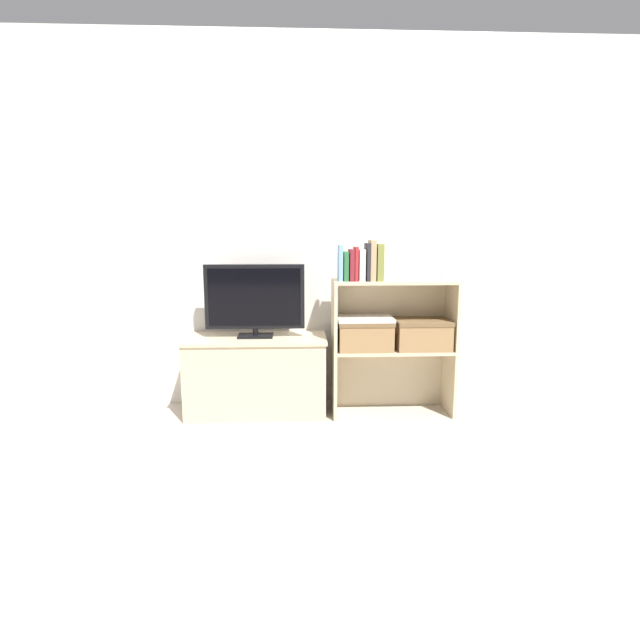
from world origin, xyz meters
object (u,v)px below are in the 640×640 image
(book_crimson, at_px, (356,264))
(book_ivory, at_px, (362,265))
(book_tan, at_px, (372,260))
(book_charcoal, at_px, (367,262))
(tv, at_px, (255,299))
(book_maroon, at_px, (351,265))
(storage_basket_left, at_px, (365,333))
(storage_basket_right, at_px, (422,333))
(baby_monitor, at_px, (446,272))
(book_olive, at_px, (379,262))
(laptop, at_px, (365,319))
(tv_stand, at_px, (256,375))
(book_forest, at_px, (346,266))
(book_skyblue, at_px, (340,263))

(book_crimson, distance_m, book_ivory, 0.04)
(book_tan, bearing_deg, book_charcoal, 180.00)
(tv, relative_size, book_maroon, 3.28)
(book_ivory, bearing_deg, storage_basket_left, 45.55)
(book_crimson, relative_size, storage_basket_left, 0.60)
(storage_basket_right, bearing_deg, book_charcoal, -175.22)
(storage_basket_right, bearing_deg, storage_basket_left, 180.00)
(tv, height_order, storage_basket_right, tv)
(book_charcoal, height_order, storage_basket_left, book_charcoal)
(baby_monitor, height_order, storage_basket_left, baby_monitor)
(book_crimson, height_order, book_olive, book_olive)
(tv, distance_m, laptop, 0.70)
(tv_stand, height_order, baby_monitor, baby_monitor)
(book_tan, relative_size, laptop, 0.70)
(book_charcoal, height_order, laptop, book_charcoal)
(book_crimson, relative_size, book_ivory, 1.08)
(book_ivory, bearing_deg, book_charcoal, 0.00)
(book_crimson, distance_m, book_tan, 0.10)
(book_forest, bearing_deg, book_skyblue, 180.00)
(tv, xyz_separation_m, baby_monitor, (1.20, -0.05, 0.17))
(book_skyblue, bearing_deg, baby_monitor, 3.86)
(storage_basket_right, bearing_deg, book_forest, -176.50)
(book_charcoal, height_order, book_tan, book_tan)
(book_olive, height_order, laptop, book_olive)
(tv, distance_m, book_charcoal, 0.74)
(tv_stand, height_order, storage_basket_right, storage_basket_right)
(book_maroon, height_order, storage_basket_left, book_maroon)
(book_charcoal, xyz_separation_m, book_tan, (0.03, 0.00, 0.01))
(book_ivory, relative_size, storage_basket_right, 0.56)
(tv_stand, bearing_deg, book_ivory, -7.92)
(baby_monitor, bearing_deg, storage_basket_right, -173.99)
(tv, bearing_deg, tv_stand, 90.00)
(tv_stand, bearing_deg, book_charcoal, -7.53)
(book_charcoal, bearing_deg, storage_basket_right, 4.78)
(book_skyblue, distance_m, book_charcoal, 0.17)
(book_tan, bearing_deg, book_crimson, 180.00)
(storage_basket_left, bearing_deg, tv, 175.00)
(book_maroon, distance_m, storage_basket_right, 0.63)
(storage_basket_right, bearing_deg, baby_monitor, 6.01)
(tv, bearing_deg, book_olive, -6.71)
(tv, height_order, book_forest, book_forest)
(tv, bearing_deg, book_forest, -9.12)
(book_charcoal, distance_m, storage_basket_right, 0.58)
(laptop, bearing_deg, baby_monitor, 1.69)
(book_crimson, xyz_separation_m, baby_monitor, (0.57, 0.05, -0.06))
(tv, relative_size, book_skyblue, 2.89)
(book_maroon, bearing_deg, book_ivory, 0.00)
(book_ivory, height_order, storage_basket_right, book_ivory)
(tv_stand, relative_size, baby_monitor, 7.56)
(book_tan, xyz_separation_m, laptop, (-0.03, 0.03, -0.36))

